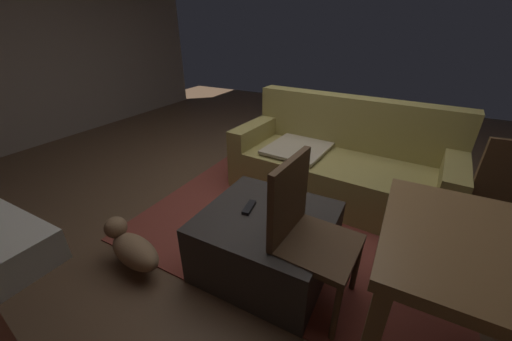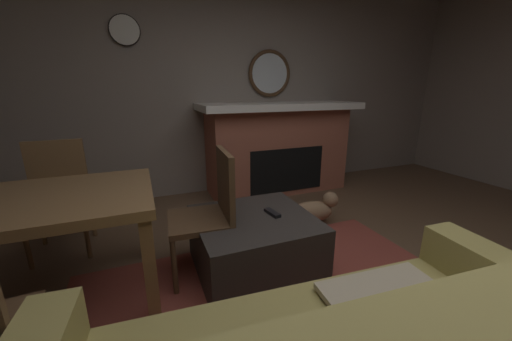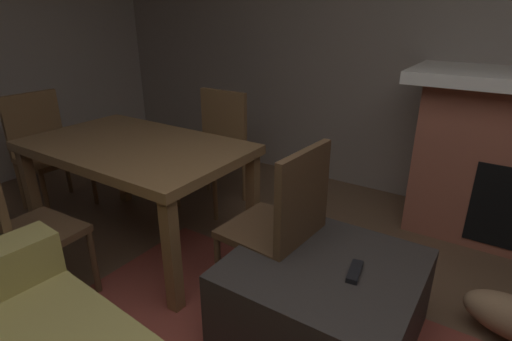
{
  "view_description": "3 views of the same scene",
  "coord_description": "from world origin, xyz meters",
  "views": [
    {
      "loc": [
        0.96,
        -2.21,
        1.57
      ],
      "look_at": [
        0.11,
        -0.61,
        0.64
      ],
      "focal_mm": 20.17,
      "sensor_mm": 36.0,
      "label": 1
    },
    {
      "loc": [
        1.01,
        1.02,
        1.35
      ],
      "look_at": [
        0.14,
        -1.15,
        0.69
      ],
      "focal_mm": 20.32,
      "sensor_mm": 36.0,
      "label": 2
    },
    {
      "loc": [
        -0.3,
        0.68,
        1.54
      ],
      "look_at": [
        0.86,
        -1.06,
        0.69
      ],
      "focal_mm": 27.93,
      "sensor_mm": 36.0,
      "label": 3
    }
  ],
  "objects": [
    {
      "name": "dining_chair_north",
      "position": [
        1.69,
        -0.08,
        0.52
      ],
      "size": [
        0.47,
        0.47,
        0.93
      ],
      "color": "#513823",
      "rests_on": "ground"
    },
    {
      "name": "ottoman_coffee_table",
      "position": [
        0.29,
        -0.8,
        0.22
      ],
      "size": [
        0.85,
        0.81,
        0.44
      ],
      "primitive_type": "cube",
      "color": "#2D2826",
      "rests_on": "ground"
    },
    {
      "name": "dining_chair_east",
      "position": [
        2.82,
        -0.92,
        0.52
      ],
      "size": [
        0.46,
        0.46,
        0.93
      ],
      "color": "brown",
      "rests_on": "ground"
    },
    {
      "name": "dining_table",
      "position": [
        1.7,
        -0.91,
        0.65
      ],
      "size": [
        1.45,
        0.88,
        0.74
      ],
      "color": "brown",
      "rests_on": "ground"
    },
    {
      "name": "wall_back_fireplace_side",
      "position": [
        0.0,
        -2.76,
        1.38
      ],
      "size": [
        7.82,
        0.12,
        2.76
      ],
      "primitive_type": "cube",
      "color": "gray",
      "rests_on": "ground"
    },
    {
      "name": "dining_chair_south",
      "position": [
        1.7,
        -1.74,
        0.52
      ],
      "size": [
        0.45,
        0.45,
        0.93
      ],
      "color": "brown",
      "rests_on": "ground"
    },
    {
      "name": "tv_remote",
      "position": [
        0.15,
        -0.79,
        0.45
      ],
      "size": [
        0.08,
        0.17,
        0.02
      ],
      "primitive_type": "cube",
      "rotation": [
        0.0,
        0.0,
        0.16
      ],
      "color": "black",
      "rests_on": "ottoman_coffee_table"
    },
    {
      "name": "dining_chair_west",
      "position": [
        0.58,
        -0.91,
        0.52
      ],
      "size": [
        0.47,
        0.47,
        0.93
      ],
      "color": "#513823",
      "rests_on": "ground"
    }
  ]
}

